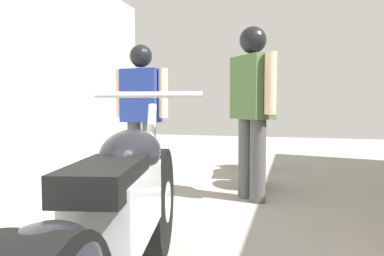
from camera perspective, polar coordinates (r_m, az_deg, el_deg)
ground_plane at (r=3.27m, az=6.49°, el=-13.43°), size 16.07×16.07×0.00m
motorcycle_maroon_cruiser at (r=1.58m, az=-11.89°, el=-15.61°), size 0.80×2.22×1.04m
motorcycle_black_naked at (r=4.85m, az=9.96°, el=-3.71°), size 0.54×1.78×0.83m
mechanic_in_blue at (r=4.08m, az=-8.02°, el=3.84°), size 0.64×0.25×1.63m
mechanic_with_helmet at (r=3.66m, az=9.52°, el=4.85°), size 0.54×0.58×1.74m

